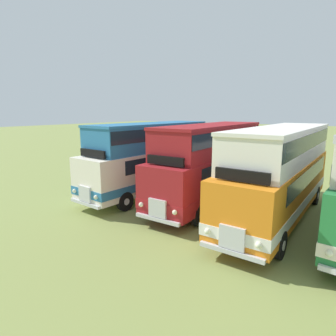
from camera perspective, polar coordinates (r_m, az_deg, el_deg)
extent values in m
cube|color=silver|center=(18.20, -3.75, 0.07)|extent=(2.90, 9.73, 2.30)
cube|color=teal|center=(18.33, -3.73, -1.77)|extent=(2.94, 9.78, 0.44)
cube|color=#19232D|center=(18.39, -2.94, 2.09)|extent=(2.83, 7.34, 0.76)
cube|color=#19232D|center=(14.97, -16.09, -0.28)|extent=(2.20, 0.19, 0.90)
cube|color=silver|center=(15.20, -16.17, -4.96)|extent=(0.90, 0.16, 0.80)
cube|color=silver|center=(15.33, -16.16, -6.78)|extent=(2.30, 0.24, 0.16)
sphere|color=#EAEACC|center=(14.49, -14.12, -5.65)|extent=(0.22, 0.22, 0.22)
sphere|color=#EAEACC|center=(15.91, -18.09, -4.35)|extent=(0.22, 0.22, 0.22)
cube|color=teal|center=(18.12, -3.29, 6.09)|extent=(2.76, 8.83, 1.50)
cube|color=teal|center=(18.06, -3.32, 8.69)|extent=(2.83, 8.93, 0.14)
cube|color=#19232D|center=(18.09, -3.31, 7.04)|extent=(2.80, 8.73, 0.68)
cube|color=black|center=(15.13, -14.74, 2.80)|extent=(1.90, 0.20, 0.40)
cylinder|color=black|center=(15.50, -8.56, -6.56)|extent=(0.32, 1.05, 1.04)
cylinder|color=silver|center=(15.39, -8.17, -6.67)|extent=(0.04, 0.36, 0.36)
cylinder|color=black|center=(17.19, -13.83, -4.97)|extent=(0.32, 1.05, 1.04)
cylinder|color=silver|center=(17.30, -14.13, -4.88)|extent=(0.04, 0.36, 0.36)
cylinder|color=black|center=(20.09, 4.53, -2.31)|extent=(0.32, 1.05, 1.04)
cylinder|color=silver|center=(20.01, 4.89, -2.38)|extent=(0.04, 0.36, 0.36)
cylinder|color=black|center=(21.42, -0.58, -1.42)|extent=(0.32, 1.05, 1.04)
cylinder|color=silver|center=(21.52, -0.89, -1.36)|extent=(0.04, 0.36, 0.36)
cube|color=maroon|center=(16.55, 8.20, -1.16)|extent=(2.84, 10.04, 2.30)
cube|color=maroon|center=(16.69, 8.14, -3.17)|extent=(2.88, 10.09, 0.44)
cube|color=#19232D|center=(16.79, 8.85, 1.08)|extent=(2.79, 7.65, 0.76)
cube|color=#19232D|center=(12.27, -1.86, -2.33)|extent=(2.20, 0.18, 0.90)
cube|color=silver|center=(12.54, -2.12, -7.99)|extent=(0.90, 0.15, 0.80)
cube|color=silver|center=(12.69, -2.18, -10.15)|extent=(2.30, 0.22, 0.16)
sphere|color=#EAEACC|center=(12.05, 1.35, -8.79)|extent=(0.22, 0.22, 0.22)
sphere|color=#EAEACC|center=(13.06, -5.36, -7.24)|extent=(0.22, 0.22, 0.22)
cube|color=maroon|center=(16.48, 8.77, 5.46)|extent=(2.71, 9.14, 1.50)
cube|color=maroon|center=(16.41, 8.85, 8.31)|extent=(2.77, 9.24, 0.14)
cube|color=#19232D|center=(16.45, 8.80, 6.50)|extent=(2.75, 9.04, 0.68)
cube|color=black|center=(12.51, -0.56, 1.45)|extent=(1.90, 0.18, 0.40)
cylinder|color=black|center=(13.48, 6.11, -9.26)|extent=(0.32, 1.05, 1.04)
cylinder|color=silver|center=(13.42, 6.69, -9.37)|extent=(0.03, 0.36, 0.36)
cylinder|color=black|center=(14.63, -1.93, -7.53)|extent=(0.32, 1.05, 1.04)
cylinder|color=silver|center=(14.71, -2.40, -7.42)|extent=(0.03, 0.36, 0.36)
cylinder|color=black|center=(19.28, 15.35, -3.27)|extent=(0.32, 1.05, 1.04)
cylinder|color=silver|center=(19.24, 15.77, -3.33)|extent=(0.03, 0.36, 0.36)
cylinder|color=black|center=(20.10, 9.14, -2.42)|extent=(0.32, 1.05, 1.04)
cylinder|color=silver|center=(20.16, 8.75, -2.37)|extent=(0.03, 0.36, 0.36)
cube|color=orange|center=(14.82, 21.10, -3.29)|extent=(2.59, 10.95, 2.30)
cube|color=white|center=(14.98, 20.93, -5.51)|extent=(2.63, 10.99, 0.44)
cube|color=#19232D|center=(15.07, 21.65, -0.75)|extent=(2.60, 8.55, 0.76)
cube|color=#19232D|center=(9.68, 13.13, -6.38)|extent=(2.20, 0.12, 0.90)
cube|color=silver|center=(10.03, 12.55, -13.36)|extent=(0.90, 0.13, 0.80)
cube|color=silver|center=(10.22, 12.36, -15.98)|extent=(2.30, 0.16, 0.16)
sphere|color=#EAEACC|center=(9.75, 17.55, -14.39)|extent=(0.22, 0.22, 0.22)
sphere|color=#EAEACC|center=(10.37, 7.85, -12.35)|extent=(0.22, 0.22, 0.22)
cube|color=white|center=(14.73, 21.87, 4.10)|extent=(2.48, 10.05, 1.50)
cube|color=white|center=(14.66, 22.11, 7.28)|extent=(2.54, 10.15, 0.14)
cube|color=#19232D|center=(14.70, 21.95, 5.26)|extent=(2.52, 9.95, 0.68)
cube|color=black|center=(9.93, 14.41, -1.51)|extent=(1.90, 0.14, 0.40)
cylinder|color=black|center=(11.40, 21.30, -13.99)|extent=(0.29, 1.04, 1.04)
cylinder|color=silver|center=(11.37, 22.05, -14.12)|extent=(0.02, 0.36, 0.36)
cylinder|color=black|center=(12.07, 10.47, -11.92)|extent=(0.29, 1.04, 1.04)
cylinder|color=silver|center=(12.13, 9.81, -11.78)|extent=(0.02, 0.36, 0.36)
cylinder|color=black|center=(18.41, 27.23, -4.84)|extent=(0.29, 1.04, 1.04)
cylinder|color=silver|center=(18.39, 27.70, -4.90)|extent=(0.02, 0.36, 0.36)
cylinder|color=black|center=(18.83, 20.31, -3.93)|extent=(0.29, 1.04, 1.04)
cylinder|color=silver|center=(18.87, 19.87, -3.87)|extent=(0.02, 0.36, 0.36)
sphere|color=#EAEACC|center=(10.05, 29.35, -14.58)|extent=(0.22, 0.22, 0.22)
cylinder|color=black|center=(11.82, 29.26, -13.77)|extent=(0.33, 1.05, 1.04)
cylinder|color=silver|center=(11.84, 28.53, -13.65)|extent=(0.04, 0.36, 0.36)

